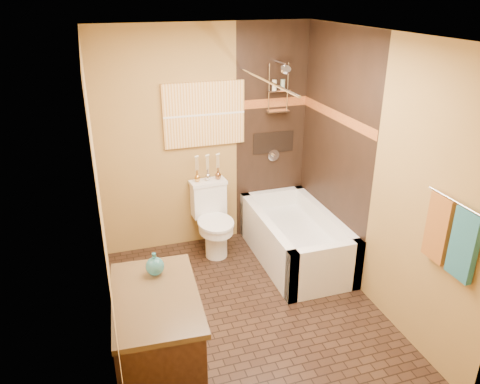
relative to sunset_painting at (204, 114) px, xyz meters
name	(u,v)px	position (x,y,z in m)	size (l,w,h in m)	color
floor	(249,313)	(0.02, -1.48, -1.55)	(3.00, 3.00, 0.00)	black
wall_left	(101,211)	(-1.18, -1.48, -0.30)	(0.02, 3.00, 2.50)	#A27C3E
wall_right	(375,175)	(1.22, -1.48, -0.30)	(0.02, 3.00, 2.50)	#A27C3E
wall_back	(206,140)	(0.02, 0.02, -0.30)	(2.40, 0.02, 2.50)	#A27C3E
wall_front	(338,294)	(0.02, -2.98, -0.30)	(2.40, 0.02, 2.50)	#A27C3E
ceiling	(251,34)	(0.02, -1.48, 0.95)	(3.00, 3.00, 0.00)	silver
alcove_tile_back	(271,134)	(0.80, 0.01, -0.30)	(0.85, 0.01, 2.50)	black
alcove_tile_right	(334,150)	(1.21, -0.73, -0.30)	(0.01, 1.50, 2.50)	black
mosaic_band_back	(273,103)	(0.80, 0.00, 0.07)	(0.85, 0.01, 0.10)	maroon
mosaic_band_right	(336,116)	(1.20, -0.73, 0.07)	(0.01, 1.50, 0.10)	maroon
alcove_niche	(273,142)	(0.82, 0.01, -0.40)	(0.50, 0.01, 0.25)	black
shower_fixtures	(278,101)	(0.82, -0.10, 0.12)	(0.24, 0.33, 1.16)	silver
curtain_rod	(265,80)	(0.42, -0.73, 0.47)	(0.03, 0.03, 1.55)	silver
towel_bar	(457,202)	(1.17, -2.53, -0.10)	(0.02, 0.02, 0.55)	silver
towel_teal	(464,245)	(1.18, -2.66, -0.37)	(0.05, 0.22, 0.52)	#20586D
towel_rust	(438,228)	(1.18, -2.40, -0.37)	(0.05, 0.22, 0.52)	#97611B
sunset_painting	(204,114)	(0.00, 0.00, 0.00)	(0.90, 0.04, 0.70)	orange
vanity_mirror	(104,218)	(-1.17, -2.13, -0.05)	(0.01, 1.00, 0.90)	white
bathtub	(295,242)	(0.82, -0.73, -1.33)	(0.80, 1.50, 0.55)	white
toilet	(213,219)	(0.00, -0.27, -1.14)	(0.42, 0.62, 0.81)	white
vanity	(158,344)	(-0.90, -2.13, -1.12)	(0.65, 1.01, 0.86)	black
teal_bottle	(155,264)	(-0.85, -1.87, -0.60)	(0.14, 0.14, 0.22)	#266F73
bud_vases	(208,167)	(0.00, -0.08, -0.58)	(0.31, 0.06, 0.30)	gold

